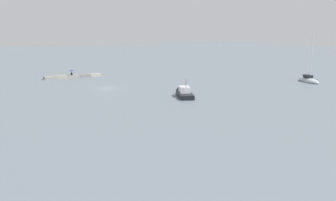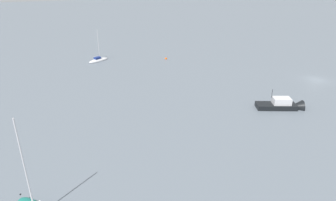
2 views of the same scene
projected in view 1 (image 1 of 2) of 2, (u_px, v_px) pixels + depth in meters
The scene contains 6 objects.
ground_plane at pixel (106, 88), 77.25m from camera, with size 500.00×500.00×0.00m, color slate.
seawall_pier at pixel (73, 76), 94.75m from camera, with size 14.18×1.76×0.71m.
person_seated_dark_left at pixel (72, 74), 94.47m from camera, with size 0.48×0.66×0.73m.
umbrella_open_navy at pixel (72, 70), 94.26m from camera, with size 1.37×1.37×1.30m.
sailboat_grey_near at pixel (309, 80), 86.49m from camera, with size 5.24×8.20×11.84m.
motorboat_black_near at pixel (184, 94), 67.32m from camera, with size 5.10×7.53×4.08m.
Camera 1 is at (29.17, 71.81, 11.07)m, focal length 41.22 mm.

